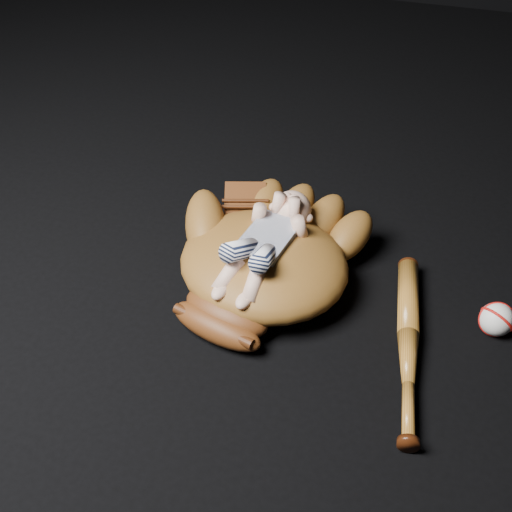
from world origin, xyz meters
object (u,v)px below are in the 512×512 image
at_px(baseball_glove, 264,257).
at_px(newborn_baby, 263,244).
at_px(baseball, 497,319).
at_px(baseball_bat, 408,345).

xyz_separation_m(baseball_glove, newborn_baby, (0.00, -0.01, 0.05)).
relative_size(baseball_glove, newborn_baby, 1.56).
bearing_deg(baseball, baseball_glove, -179.46).
bearing_deg(newborn_baby, baseball_glove, 102.15).
bearing_deg(baseball_bat, baseball_glove, 162.50).
height_order(newborn_baby, baseball, newborn_baby).
bearing_deg(baseball_glove, newborn_baby, -72.99).
distance_m(baseball_glove, newborn_baby, 0.05).
bearing_deg(baseball_glove, baseball, 16.15).
distance_m(baseball_bat, baseball, 0.20).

